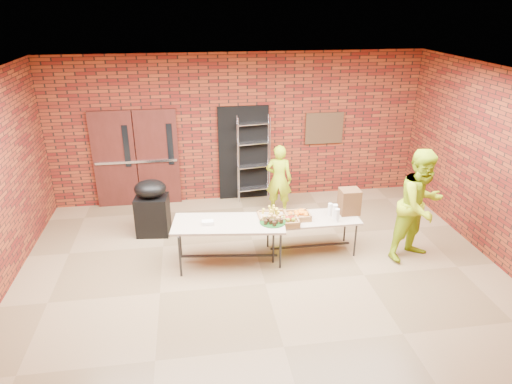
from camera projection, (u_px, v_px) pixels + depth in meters
room at (266, 192)px, 6.64m from camera, size 8.08×7.08×3.28m
double_doors at (137, 159)px, 9.68m from camera, size 1.78×0.12×2.10m
dark_doorway at (244, 153)px, 10.02m from camera, size 1.10×0.06×2.10m
bronze_plaque at (324, 128)px, 10.06m from camera, size 0.85×0.04×0.70m
wire_rack at (254, 159)px, 9.96m from camera, size 0.72×0.33×1.91m
table_left at (229, 226)px, 7.60m from camera, size 1.94×1.00×0.76m
table_right at (312, 221)px, 7.97m from camera, size 1.64×0.69×0.67m
basket_bananas at (273, 217)px, 7.81m from camera, size 0.50×0.39×0.16m
basket_oranges at (298, 216)px, 7.89m from camera, size 0.43×0.33×0.13m
basket_apples at (286, 221)px, 7.69m from camera, size 0.44×0.34×0.14m
muffin_tray at (273, 220)px, 7.56m from camera, size 0.44×0.44×0.11m
napkin_box at (208, 223)px, 7.50m from camera, size 0.19×0.13×0.06m
coffee_dispenser at (349, 201)px, 8.04m from camera, size 0.34×0.31×0.45m
cup_stack_front at (335, 212)px, 7.86m from camera, size 0.09×0.09×0.26m
cup_stack_mid at (337, 215)px, 7.76m from camera, size 0.08×0.08×0.24m
cup_stack_back at (330, 209)px, 8.00m from camera, size 0.07×0.07×0.22m
covered_grill at (152, 207)px, 8.63m from camera, size 0.66×0.57×1.10m
volunteer_woman at (279, 179)px, 9.44m from camera, size 0.62×0.50×1.48m
volunteer_man at (420, 205)px, 7.68m from camera, size 1.16×1.05×1.96m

